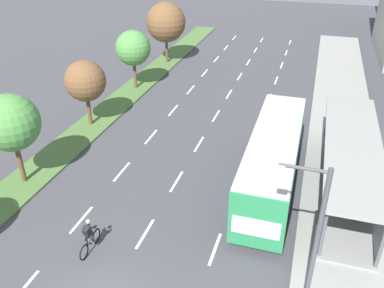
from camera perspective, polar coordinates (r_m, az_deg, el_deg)
name	(u,v)px	position (r m, az deg, el deg)	size (l,w,h in m)	color
median_strip	(125,97)	(35.00, -9.47, 6.55)	(2.60, 52.00, 0.12)	#4C7038
sidewalk_right	(342,124)	(31.78, 20.36, 2.63)	(4.50, 52.00, 0.15)	gray
lane_divider_left	(173,110)	(32.22, -2.67, 4.77)	(0.14, 48.58, 0.01)	white
lane_divider_center	(216,116)	(31.30, 3.39, 3.98)	(0.14, 48.58, 0.01)	white
lane_divider_right	(261,122)	(30.76, 9.73, 3.10)	(0.14, 48.58, 0.01)	white
bus_shelter	(355,162)	(23.54, 22.02, -2.33)	(2.90, 12.81, 2.86)	gray
bus	(273,156)	(22.41, 11.40, -1.64)	(2.54, 11.29, 3.37)	#28844C
cyclist	(89,237)	(19.28, -14.32, -12.60)	(0.46, 1.82, 1.71)	black
median_tree_second	(11,123)	(23.61, -24.22, 2.73)	(3.13, 3.13, 5.29)	brown
median_tree_third	(85,81)	(29.42, -14.84, 8.57)	(2.90, 2.90, 4.78)	brown
median_tree_fourth	(133,48)	(35.68, -8.32, 13.23)	(3.00, 3.00, 5.06)	brown
median_tree_fifth	(166,22)	(42.36, -3.71, 16.76)	(3.96, 3.96, 6.07)	brown
streetlight	(312,236)	(14.75, 16.60, -12.27)	(1.91, 0.24, 6.50)	#4C4C51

